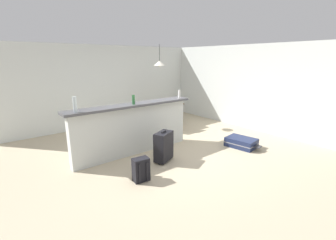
{
  "coord_description": "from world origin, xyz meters",
  "views": [
    {
      "loc": [
        -3.31,
        -4.04,
        2.09
      ],
      "look_at": [
        0.23,
        0.36,
        0.62
      ],
      "focal_mm": 25.19,
      "sensor_mm": 36.0,
      "label": 1
    }
  ],
  "objects_px": {
    "bottle_white": "(179,94)",
    "suitcase_upright_black": "(164,146)",
    "dining_chair_near_partition": "(170,114)",
    "backpack_black": "(141,170)",
    "bottle_clear": "(75,105)",
    "suitcase_flat_navy": "(241,142)",
    "pendant_lamp": "(159,63)",
    "dining_table": "(163,106)",
    "bottle_green": "(133,100)"
  },
  "relations": [
    {
      "from": "dining_chair_near_partition",
      "to": "backpack_black",
      "type": "distance_m",
      "value": 3.06
    },
    {
      "from": "bottle_clear",
      "to": "dining_chair_near_partition",
      "type": "distance_m",
      "value": 3.22
    },
    {
      "from": "dining_table",
      "to": "dining_chair_near_partition",
      "type": "relative_size",
      "value": 1.18
    },
    {
      "from": "bottle_clear",
      "to": "suitcase_upright_black",
      "type": "height_order",
      "value": "bottle_clear"
    },
    {
      "from": "dining_table",
      "to": "pendant_lamp",
      "type": "xyz_separation_m",
      "value": [
        -0.07,
        0.05,
        1.31
      ]
    },
    {
      "from": "bottle_green",
      "to": "dining_table",
      "type": "relative_size",
      "value": 0.18
    },
    {
      "from": "bottle_clear",
      "to": "pendant_lamp",
      "type": "height_order",
      "value": "pendant_lamp"
    },
    {
      "from": "bottle_green",
      "to": "dining_chair_near_partition",
      "type": "bearing_deg",
      "value": 27.22
    },
    {
      "from": "pendant_lamp",
      "to": "bottle_white",
      "type": "bearing_deg",
      "value": -108.97
    },
    {
      "from": "bottle_green",
      "to": "pendant_lamp",
      "type": "xyz_separation_m",
      "value": [
        1.78,
        1.45,
        0.72
      ]
    },
    {
      "from": "bottle_white",
      "to": "suitcase_upright_black",
      "type": "bearing_deg",
      "value": -146.29
    },
    {
      "from": "bottle_white",
      "to": "dining_chair_near_partition",
      "type": "relative_size",
      "value": 0.22
    },
    {
      "from": "suitcase_flat_navy",
      "to": "suitcase_upright_black",
      "type": "bearing_deg",
      "value": 165.13
    },
    {
      "from": "dining_chair_near_partition",
      "to": "suitcase_flat_navy",
      "type": "relative_size",
      "value": 1.08
    },
    {
      "from": "backpack_black",
      "to": "bottle_white",
      "type": "bearing_deg",
      "value": 30.35
    },
    {
      "from": "suitcase_upright_black",
      "to": "dining_table",
      "type": "bearing_deg",
      "value": 52.96
    },
    {
      "from": "dining_chair_near_partition",
      "to": "suitcase_flat_navy",
      "type": "distance_m",
      "value": 2.23
    },
    {
      "from": "suitcase_flat_navy",
      "to": "suitcase_upright_black",
      "type": "xyz_separation_m",
      "value": [
        -1.99,
        0.53,
        0.22
      ]
    },
    {
      "from": "dining_table",
      "to": "suitcase_flat_navy",
      "type": "bearing_deg",
      "value": -81.35
    },
    {
      "from": "pendant_lamp",
      "to": "backpack_black",
      "type": "height_order",
      "value": "pendant_lamp"
    },
    {
      "from": "backpack_black",
      "to": "pendant_lamp",
      "type": "bearing_deg",
      "value": 47.55
    },
    {
      "from": "bottle_clear",
      "to": "pendant_lamp",
      "type": "bearing_deg",
      "value": 25.99
    },
    {
      "from": "bottle_clear",
      "to": "suitcase_flat_navy",
      "type": "height_order",
      "value": "bottle_clear"
    },
    {
      "from": "bottle_white",
      "to": "suitcase_upright_black",
      "type": "relative_size",
      "value": 0.31
    },
    {
      "from": "bottle_white",
      "to": "dining_chair_near_partition",
      "type": "xyz_separation_m",
      "value": [
        0.48,
        0.93,
        -0.73
      ]
    },
    {
      "from": "dining_table",
      "to": "dining_chair_near_partition",
      "type": "distance_m",
      "value": 0.52
    },
    {
      "from": "bottle_clear",
      "to": "suitcase_flat_navy",
      "type": "bearing_deg",
      "value": -19.25
    },
    {
      "from": "bottle_green",
      "to": "dining_table",
      "type": "distance_m",
      "value": 2.39
    },
    {
      "from": "bottle_green",
      "to": "pendant_lamp",
      "type": "bearing_deg",
      "value": 39.12
    },
    {
      "from": "suitcase_flat_navy",
      "to": "suitcase_upright_black",
      "type": "height_order",
      "value": "suitcase_upright_black"
    },
    {
      "from": "bottle_clear",
      "to": "suitcase_flat_navy",
      "type": "relative_size",
      "value": 0.33
    },
    {
      "from": "bottle_clear",
      "to": "dining_chair_near_partition",
      "type": "relative_size",
      "value": 0.31
    },
    {
      "from": "suitcase_upright_black",
      "to": "backpack_black",
      "type": "bearing_deg",
      "value": -154.2
    },
    {
      "from": "bottle_green",
      "to": "dining_table",
      "type": "xyz_separation_m",
      "value": [
        1.85,
        1.4,
        -0.59
      ]
    },
    {
      "from": "backpack_black",
      "to": "suitcase_flat_navy",
      "type": "bearing_deg",
      "value": -2.82
    },
    {
      "from": "pendant_lamp",
      "to": "suitcase_upright_black",
      "type": "height_order",
      "value": "pendant_lamp"
    },
    {
      "from": "dining_chair_near_partition",
      "to": "suitcase_flat_navy",
      "type": "xyz_separation_m",
      "value": [
        0.5,
        -2.14,
        -0.41
      ]
    },
    {
      "from": "bottle_clear",
      "to": "backpack_black",
      "type": "xyz_separation_m",
      "value": [
        0.68,
        -1.08,
        -1.08
      ]
    },
    {
      "from": "bottle_green",
      "to": "backpack_black",
      "type": "relative_size",
      "value": 0.48
    },
    {
      "from": "dining_chair_near_partition",
      "to": "bottle_white",
      "type": "bearing_deg",
      "value": -117.25
    },
    {
      "from": "bottle_white",
      "to": "bottle_green",
      "type": "bearing_deg",
      "value": 178.62
    },
    {
      "from": "bottle_green",
      "to": "bottle_white",
      "type": "xyz_separation_m",
      "value": [
        1.27,
        -0.03,
        0.0
      ]
    },
    {
      "from": "bottle_clear",
      "to": "bottle_white",
      "type": "height_order",
      "value": "bottle_clear"
    },
    {
      "from": "suitcase_upright_black",
      "to": "suitcase_flat_navy",
      "type": "bearing_deg",
      "value": -14.87
    },
    {
      "from": "dining_chair_near_partition",
      "to": "backpack_black",
      "type": "relative_size",
      "value": 2.21
    },
    {
      "from": "dining_table",
      "to": "suitcase_upright_black",
      "type": "height_order",
      "value": "dining_table"
    },
    {
      "from": "bottle_green",
      "to": "suitcase_flat_navy",
      "type": "height_order",
      "value": "bottle_green"
    },
    {
      "from": "dining_chair_near_partition",
      "to": "pendant_lamp",
      "type": "relative_size",
      "value": 1.42
    },
    {
      "from": "bottle_white",
      "to": "suitcase_upright_black",
      "type": "height_order",
      "value": "bottle_white"
    },
    {
      "from": "backpack_black",
      "to": "bottle_clear",
      "type": "bearing_deg",
      "value": 122.33
    }
  ]
}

